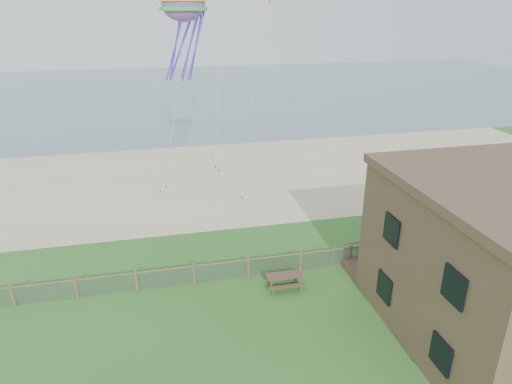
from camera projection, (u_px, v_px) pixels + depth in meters
ground at (277, 351)px, 19.96m from camera, size 160.00×160.00×0.00m
sand_beach at (211, 178)px, 39.80m from camera, size 72.00×20.00×0.02m
ocean at (178, 92)px, 79.48m from camera, size 160.00×68.00×0.02m
chainlink_fence at (248, 268)px, 25.16m from camera, size 36.20×0.20×1.25m
motel_deck at (466, 256)px, 27.03m from camera, size 15.00×2.00×0.50m
picnic_table at (284, 280)px, 24.33m from camera, size 1.95×1.48×0.81m
octopus_kite at (185, 31)px, 30.69m from camera, size 3.77×3.16×6.62m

